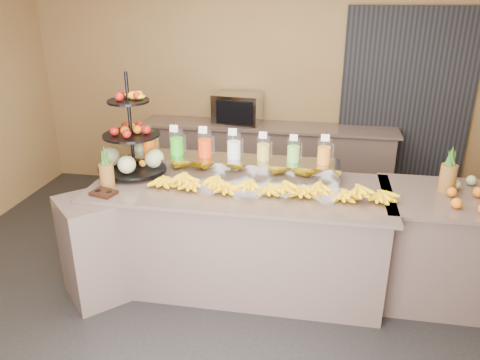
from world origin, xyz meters
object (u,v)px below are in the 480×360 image
(banana_heap, at_px, (267,184))
(condiment_caddy, at_px, (104,193))
(fruit_stand, at_px, (137,148))
(pitcher_tray, at_px, (234,166))
(right_fruit_pile, at_px, (469,191))
(oven_warmer, at_px, (238,109))

(banana_heap, relative_size, condiment_caddy, 10.63)
(condiment_caddy, bearing_deg, fruit_stand, 79.60)
(fruit_stand, xyz_separation_m, condiment_caddy, (-0.10, -0.52, -0.21))
(pitcher_tray, xyz_separation_m, condiment_caddy, (-0.95, -0.63, -0.06))
(banana_heap, bearing_deg, condiment_caddy, -168.01)
(condiment_caddy, distance_m, right_fruit_pile, 2.90)
(pitcher_tray, distance_m, right_fruit_pile, 1.93)
(condiment_caddy, xyz_separation_m, right_fruit_pile, (2.87, 0.42, 0.06))
(pitcher_tray, bearing_deg, oven_warmer, 99.28)
(banana_heap, bearing_deg, pitcher_tray, 133.70)
(right_fruit_pile, bearing_deg, banana_heap, -174.79)
(banana_heap, distance_m, condiment_caddy, 1.32)
(banana_heap, relative_size, fruit_stand, 2.26)
(fruit_stand, bearing_deg, condiment_caddy, -87.67)
(banana_heap, height_order, oven_warmer, oven_warmer)
(oven_warmer, bearing_deg, banana_heap, -67.38)
(fruit_stand, bearing_deg, oven_warmer, 84.59)
(pitcher_tray, height_order, fruit_stand, fruit_stand)
(banana_heap, distance_m, oven_warmer, 2.12)
(right_fruit_pile, distance_m, oven_warmer, 2.89)
(pitcher_tray, distance_m, banana_heap, 0.49)
(right_fruit_pile, xyz_separation_m, oven_warmer, (-2.19, 1.88, 0.11))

